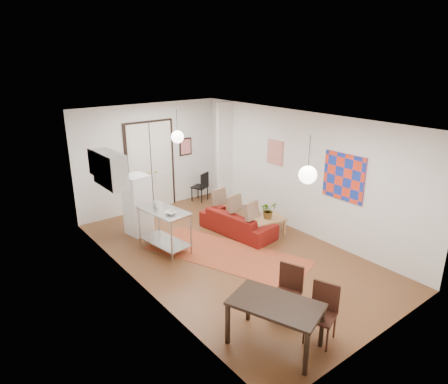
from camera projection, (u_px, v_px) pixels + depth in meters
floor at (230, 253)px, 8.67m from camera, size 7.00×7.00×0.00m
ceiling at (231, 120)px, 7.73m from camera, size 4.20×7.00×0.02m
wall_back at (149, 158)px, 10.81m from camera, size 4.20×0.02×2.90m
wall_front at (386, 254)px, 5.59m from camera, size 4.20×0.02×2.90m
wall_left at (137, 214)px, 6.98m from camera, size 0.02×7.00×2.90m
wall_right at (299, 173)px, 9.42m from camera, size 0.02×7.00×2.90m
double_doors at (151, 167)px, 10.86m from camera, size 1.44×0.06×2.50m
stub_partition at (225, 154)px, 11.18m from camera, size 0.50×0.10×2.90m
wall_cabinet at (110, 169)px, 8.06m from camera, size 0.35×1.00×0.70m
painting_popart at (344, 177)px, 8.41m from camera, size 0.05×1.00×1.00m
painting_abstract at (275, 152)px, 9.89m from camera, size 0.05×0.50×0.60m
poster_back at (186, 147)px, 11.41m from camera, size 0.40×0.03×0.50m
print_left at (93, 163)px, 8.33m from camera, size 0.03×0.44×0.54m
pendant_back at (177, 137)px, 9.43m from camera, size 0.30×0.30×0.80m
pendant_front at (308, 175)px, 6.45m from camera, size 0.30×0.30×0.80m
kilim_rug at (227, 254)px, 8.62m from camera, size 2.56×3.78×0.01m
sofa at (238, 222)px, 9.59m from camera, size 1.02×2.02×0.56m
coffee_table at (265, 221)px, 9.42m from camera, size 1.02×0.67×0.42m
potted_plant at (268, 210)px, 9.39m from camera, size 0.42×0.37×0.41m
kitchen_counter at (164, 224)px, 8.67m from camera, size 0.77×1.29×0.93m
bowl at (171, 213)px, 8.33m from camera, size 0.28×0.28×0.05m
soap_bottle at (156, 203)px, 8.69m from camera, size 0.11×0.11×0.19m
fridge at (138, 205)px, 9.43m from camera, size 0.58×0.58×1.46m
dining_table at (275, 308)px, 5.74m from camera, size 1.16×1.49×0.72m
dining_chair_near at (282, 288)px, 6.46m from camera, size 0.55×0.66×0.90m
dining_chair_far at (316, 308)px, 5.94m from camera, size 0.55×0.66×0.90m
black_side_chair at (198, 184)px, 11.73m from camera, size 0.52×0.53×0.87m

